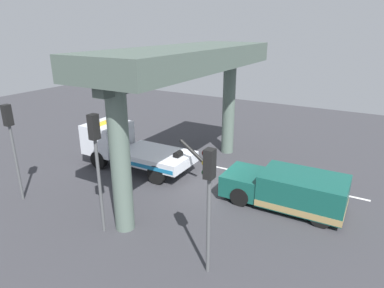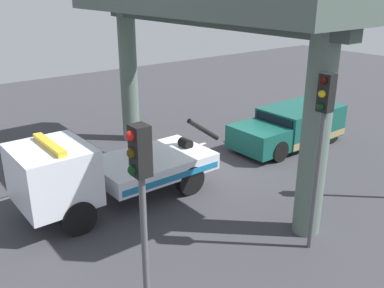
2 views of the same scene
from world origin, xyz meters
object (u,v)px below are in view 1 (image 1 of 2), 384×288
object	(u,v)px
towed_van_green	(289,190)
traffic_light_near	(209,185)
traffic_light_far	(96,149)
tow_truck_white	(127,146)
traffic_light_mid	(10,132)

from	to	relation	value
towed_van_green	traffic_light_near	bearing A→B (deg)	77.82
towed_van_green	traffic_light_far	size ratio (longest dim) A/B	1.12
tow_truck_white	towed_van_green	world-z (taller)	tow_truck_white
traffic_light_near	traffic_light_far	xyz separation A→B (m)	(4.50, 0.00, 0.30)
tow_truck_white	traffic_light_far	distance (m)	6.70
towed_van_green	traffic_light_near	size ratio (longest dim) A/B	1.24
traffic_light_far	towed_van_green	bearing A→B (deg)	-136.34
traffic_light_near	tow_truck_white	bearing A→B (deg)	-34.66
traffic_light_near	traffic_light_far	size ratio (longest dim) A/B	0.91
tow_truck_white	towed_van_green	size ratio (longest dim) A/B	1.39
tow_truck_white	traffic_light_far	bearing A→B (deg)	121.53
traffic_light_mid	towed_van_green	bearing A→B (deg)	-153.11
towed_van_green	tow_truck_white	bearing A→B (deg)	0.04
traffic_light_near	traffic_light_far	world-z (taller)	traffic_light_far
tow_truck_white	towed_van_green	xyz separation A→B (m)	(-8.98, -0.01, -0.42)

